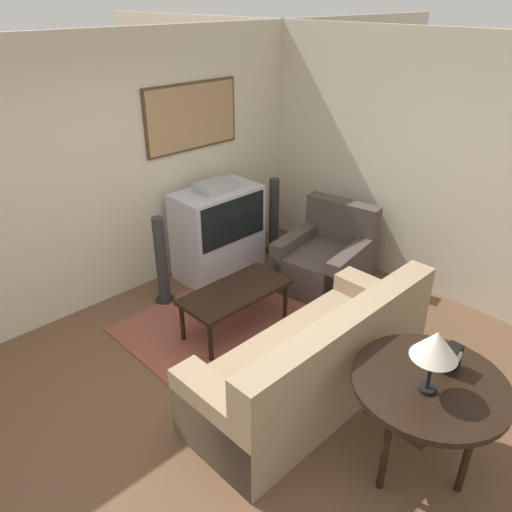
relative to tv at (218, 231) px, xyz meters
name	(u,v)px	position (x,y,z in m)	size (l,w,h in m)	color
ground_plane	(244,392)	(-1.18, -1.71, -0.53)	(12.00, 12.00, 0.00)	brown
wall_back	(98,177)	(-1.16, 0.42, 0.82)	(12.00, 0.10, 2.70)	beige
wall_right	(429,169)	(1.45, -1.71, 0.82)	(0.06, 12.00, 2.70)	beige
area_rug	(237,328)	(-0.62, -1.00, -0.53)	(1.95, 1.80, 0.01)	brown
tv	(218,231)	(0.00, 0.00, 0.00)	(1.00, 0.57, 1.13)	#B7B7BC
couch	(315,364)	(-0.78, -2.13, -0.20)	(2.16, 0.87, 0.93)	#9E8466
armchair	(326,261)	(0.68, -1.05, -0.24)	(1.06, 1.00, 0.92)	#473D38
coffee_table	(235,294)	(-0.63, -1.00, -0.13)	(1.07, 0.52, 0.45)	black
console_table	(429,390)	(-0.77, -3.07, 0.14)	(1.02, 1.02, 0.74)	black
table_lamp	(436,346)	(-0.86, -3.09, 0.56)	(0.29, 0.29, 0.45)	black
mantel_clock	(451,358)	(-0.57, -3.09, 0.30)	(0.15, 0.10, 0.18)	black
speaker_tower_left	(162,263)	(-0.84, -0.08, -0.07)	(0.21, 0.21, 0.98)	black
speaker_tower_right	(274,218)	(0.84, -0.08, -0.07)	(0.21, 0.21, 0.98)	black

